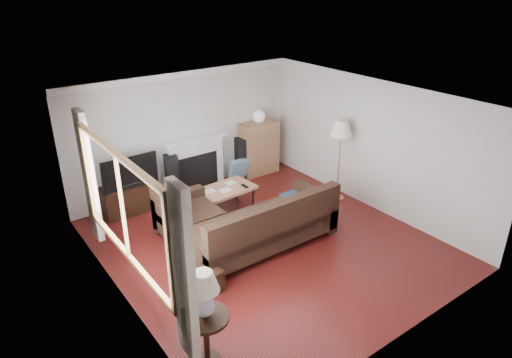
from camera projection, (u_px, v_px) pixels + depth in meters
room at (267, 177)px, 7.31m from camera, size 5.10×5.60×2.54m
window at (122, 207)px, 5.72m from camera, size 0.12×2.74×1.54m
curtain_near at (184, 275)px, 4.69m from camera, size 0.10×0.35×2.10m
curtain_far at (89, 177)px, 6.92m from camera, size 0.10×0.35×2.10m
fireplace at (196, 163)px, 9.60m from camera, size 1.40×0.26×1.15m
tv_stand at (131, 198)px, 8.77m from camera, size 1.11×0.50×0.55m
television at (127, 170)px, 8.53m from camera, size 1.06×0.14×0.61m
speaker_left at (172, 177)px, 9.24m from camera, size 0.33×0.36×0.91m
speaker_right at (242, 158)px, 10.17m from camera, size 0.33×0.37×0.91m
bookshelf at (259, 148)px, 10.33m from camera, size 0.88×0.42×1.21m
globe_lamp at (259, 116)px, 10.03m from camera, size 0.28×0.28×0.28m
sectional_sofa at (262, 223)px, 7.55m from camera, size 2.83×2.07×0.91m
coffee_table at (223, 200)px, 8.77m from camera, size 1.28×0.76×0.48m
footstool at (206, 280)px, 6.60m from camera, size 0.44×0.44×0.35m
floor_lamp at (339, 161)px, 9.03m from camera, size 0.55×0.55×1.67m
side_table at (207, 339)px, 5.31m from camera, size 0.55×0.55×0.69m
table_lamp at (204, 295)px, 5.04m from camera, size 0.37×0.37×0.59m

